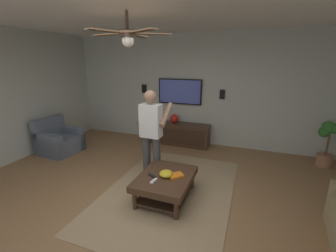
# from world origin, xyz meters

# --- Properties ---
(ground_plane) EXTENTS (8.02, 8.02, 0.00)m
(ground_plane) POSITION_xyz_m (0.00, 0.00, 0.00)
(ground_plane) COLOR olive
(wall_back_tv) EXTENTS (0.10, 6.88, 2.77)m
(wall_back_tv) POSITION_xyz_m (3.11, 0.00, 1.38)
(wall_back_tv) COLOR #B2B7AD
(wall_back_tv) RESTS_ON ground
(area_rug) EXTENTS (2.95, 2.01, 0.01)m
(area_rug) POSITION_xyz_m (0.59, -0.22, 0.01)
(area_rug) COLOR #9E8460
(area_rug) RESTS_ON ground
(armchair) EXTENTS (0.84, 0.85, 0.82)m
(armchair) POSITION_xyz_m (1.26, 2.83, 0.28)
(armchair) COLOR slate
(armchair) RESTS_ON ground
(coffee_table) EXTENTS (1.00, 0.80, 0.40)m
(coffee_table) POSITION_xyz_m (0.39, -0.22, 0.30)
(coffee_table) COLOR #422B1C
(coffee_table) RESTS_ON ground
(media_console) EXTENTS (0.45, 1.70, 0.55)m
(media_console) POSITION_xyz_m (2.78, 0.40, 0.28)
(media_console) COLOR #422B1C
(media_console) RESTS_ON ground
(tv) EXTENTS (0.05, 1.14, 0.64)m
(tv) POSITION_xyz_m (3.02, 0.40, 1.34)
(tv) COLOR black
(person_standing) EXTENTS (0.54, 0.54, 1.64)m
(person_standing) POSITION_xyz_m (0.92, 0.25, 0.93)
(person_standing) COLOR #3F3F3F
(person_standing) RESTS_ON ground
(potted_plant_tall) EXTENTS (0.37, 0.40, 0.94)m
(potted_plant_tall) POSITION_xyz_m (2.66, -2.89, 0.53)
(potted_plant_tall) COLOR #9E6B4C
(potted_plant_tall) RESTS_ON ground
(bowl) EXTENTS (0.21, 0.21, 0.10)m
(bowl) POSITION_xyz_m (0.37, -0.24, 0.45)
(bowl) COLOR gold
(bowl) RESTS_ON coffee_table
(remote_white) EXTENTS (0.15, 0.06, 0.02)m
(remote_white) POSITION_xyz_m (0.17, -0.12, 0.41)
(remote_white) COLOR white
(remote_white) RESTS_ON coffee_table
(remote_black) EXTENTS (0.12, 0.15, 0.02)m
(remote_black) POSITION_xyz_m (0.30, -0.03, 0.41)
(remote_black) COLOR black
(remote_black) RESTS_ON coffee_table
(book) EXTENTS (0.27, 0.27, 0.04)m
(book) POSITION_xyz_m (0.42, -0.38, 0.42)
(book) COLOR orange
(book) RESTS_ON coffee_table
(vase_round) EXTENTS (0.22, 0.22, 0.22)m
(vase_round) POSITION_xyz_m (2.83, 0.48, 0.66)
(vase_round) COLOR red
(vase_round) RESTS_ON media_console
(wall_speaker_left) EXTENTS (0.06, 0.12, 0.22)m
(wall_speaker_left) POSITION_xyz_m (3.03, -0.68, 1.32)
(wall_speaker_left) COLOR black
(wall_speaker_right) EXTENTS (0.06, 0.12, 0.22)m
(wall_speaker_right) POSITION_xyz_m (3.03, 1.42, 1.37)
(wall_speaker_right) COLOR black
(ceiling_fan) EXTENTS (1.19, 1.15, 0.46)m
(ceiling_fan) POSITION_xyz_m (0.31, 0.27, 2.44)
(ceiling_fan) COLOR #4C3828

